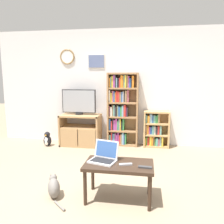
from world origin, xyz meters
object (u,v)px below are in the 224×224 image
at_px(cat, 54,187).
at_px(penguin_figurine, 47,140).
at_px(remote_far_from_laptop, 145,167).
at_px(remote_near_laptop, 126,164).
at_px(tv_stand, 81,130).
at_px(bookshelf_short, 155,130).
at_px(bookshelf_tall, 121,109).
at_px(television, 79,102).
at_px(coffee_table, 119,168).
at_px(laptop, 104,156).

relative_size(cat, penguin_figurine, 1.36).
relative_size(remote_far_from_laptop, cat, 0.37).
bearing_deg(remote_far_from_laptop, remote_near_laptop, 83.81).
height_order(tv_stand, remote_near_laptop, tv_stand).
xyz_separation_m(tv_stand, bookshelf_short, (1.67, 0.16, 0.03)).
bearing_deg(bookshelf_tall, television, -172.15).
bearing_deg(bookshelf_tall, cat, -104.45).
bearing_deg(remote_near_laptop, penguin_figurine, 28.30).
distance_m(coffee_table, laptop, 0.24).
xyz_separation_m(tv_stand, bookshelf_tall, (0.91, 0.16, 0.48)).
bearing_deg(laptop, cat, -152.71).
height_order(bookshelf_short, remote_near_laptop, bookshelf_short).
height_order(cat, penguin_figurine, penguin_figurine).
bearing_deg(remote_near_laptop, coffee_table, 46.94).
bearing_deg(cat, tv_stand, 70.42).
xyz_separation_m(bookshelf_short, coffee_table, (-0.53, -2.26, 0.04)).
bearing_deg(tv_stand, cat, -82.03).
bearing_deg(bookshelf_short, laptop, -108.24).
bearing_deg(coffee_table, tv_stand, 118.56).
xyz_separation_m(television, cat, (0.34, -2.20, -0.86)).
relative_size(tv_stand, television, 1.16).
bearing_deg(remote_near_laptop, laptop, 53.32).
distance_m(tv_stand, coffee_table, 2.39).
xyz_separation_m(coffee_table, cat, (-0.84, -0.07, -0.29)).
xyz_separation_m(laptop, remote_near_laptop, (0.29, -0.10, -0.05)).
bearing_deg(bookshelf_short, penguin_figurine, -171.59).
xyz_separation_m(coffee_table, penguin_figurine, (-1.86, 1.90, -0.27)).
xyz_separation_m(remote_near_laptop, remote_far_from_laptop, (0.24, -0.05, 0.00)).
distance_m(remote_far_from_laptop, penguin_figurine, 2.98).
relative_size(remote_near_laptop, penguin_figurine, 0.51).
bearing_deg(television, cat, -81.31).
height_order(television, remote_near_laptop, television).
height_order(tv_stand, laptop, laptop).
relative_size(television, bookshelf_short, 0.96).
relative_size(television, cat, 1.72).
distance_m(coffee_table, cat, 0.89).
xyz_separation_m(coffee_table, laptop, (-0.20, 0.06, 0.12)).
distance_m(bookshelf_tall, penguin_figurine, 1.80).
height_order(coffee_table, remote_far_from_laptop, remote_far_from_laptop).
bearing_deg(remote_near_laptop, television, 13.38).
bearing_deg(remote_near_laptop, tv_stand, 13.10).
bearing_deg(laptop, bookshelf_tall, 106.40).
bearing_deg(tv_stand, bookshelf_short, 5.43).
relative_size(laptop, remote_far_from_laptop, 2.36).
bearing_deg(tv_stand, television, 135.27).
relative_size(bookshelf_tall, remote_near_laptop, 9.83).
height_order(television, penguin_figurine, television).
bearing_deg(bookshelf_tall, penguin_figurine, -167.63).
distance_m(cat, penguin_figurine, 2.23).
bearing_deg(bookshelf_tall, laptop, -88.99).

